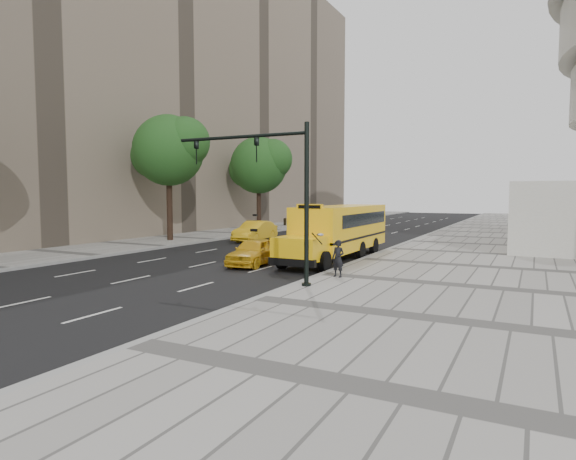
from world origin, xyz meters
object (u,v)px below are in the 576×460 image
at_px(taxi_far, 255,231).
at_px(pedestrian, 338,258).
at_px(tree_c, 260,165).
at_px(taxi_near, 254,252).
at_px(school_bus, 340,228).
at_px(traffic_signal, 274,184).
at_px(tree_b, 170,150).

xyz_separation_m(taxi_far, pedestrian, (11.92, -12.85, 0.16)).
xyz_separation_m(tree_c, taxi_near, (11.89, -20.64, -5.88)).
relative_size(school_bus, pedestrian, 7.28).
bearing_deg(pedestrian, traffic_signal, -115.14).
bearing_deg(tree_b, traffic_signal, -37.17).
bearing_deg(tree_c, pedestrian, -52.64).
height_order(taxi_near, taxi_far, taxi_far).
bearing_deg(taxi_near, tree_c, 113.47).
relative_size(taxi_far, pedestrian, 3.01).
distance_m(tree_b, taxi_near, 15.34).
relative_size(school_bus, taxi_far, 2.42).
bearing_deg(taxi_near, traffic_signal, -57.01).
bearing_deg(taxi_near, school_bus, 49.82).
xyz_separation_m(school_bus, taxi_near, (-3.00, -4.50, -1.06)).
xyz_separation_m(school_bus, pedestrian, (2.47, -6.61, -0.82)).
height_order(tree_c, taxi_far, tree_c).
xyz_separation_m(pedestrian, traffic_signal, (-1.78, -2.37, 3.15)).
distance_m(pedestrian, traffic_signal, 4.32).
distance_m(tree_b, pedestrian, 20.68).
distance_m(tree_c, pedestrian, 29.17).
bearing_deg(pedestrian, taxi_near, 170.69).
bearing_deg(taxi_near, taxi_far, 114.48).
xyz_separation_m(tree_b, school_bus, (14.90, -2.84, -5.24)).
relative_size(tree_c, taxi_far, 1.96).
distance_m(school_bus, taxi_far, 11.36).
xyz_separation_m(school_bus, traffic_signal, (0.69, -8.98, 2.33)).
relative_size(school_bus, taxi_near, 2.80).
bearing_deg(traffic_signal, tree_c, 121.82).
relative_size(tree_b, traffic_signal, 1.51).
bearing_deg(traffic_signal, school_bus, 94.40).
bearing_deg(pedestrian, taxi_far, 144.62).
bearing_deg(pedestrian, school_bus, 122.29).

